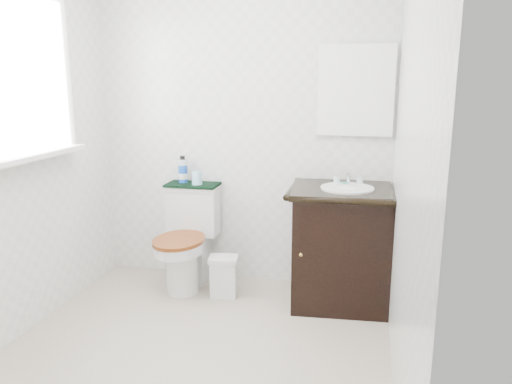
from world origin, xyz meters
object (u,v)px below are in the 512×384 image
at_px(vanity, 341,243).
at_px(cup, 197,178).
at_px(mouthwash_bottle, 183,170).
at_px(toilet, 189,243).
at_px(trash_bin, 224,276).

height_order(vanity, cup, vanity).
height_order(mouthwash_bottle, cup, mouthwash_bottle).
relative_size(toilet, trash_bin, 2.53).
xyz_separation_m(trash_bin, cup, (-0.27, 0.24, 0.66)).
distance_m(toilet, trash_bin, 0.39).
distance_m(trash_bin, mouthwash_bottle, 0.86).
height_order(toilet, cup, cup).
xyz_separation_m(vanity, trash_bin, (-0.82, -0.08, -0.28)).
height_order(vanity, trash_bin, vanity).
bearing_deg(vanity, toilet, 176.58).
height_order(vanity, mouthwash_bottle, mouthwash_bottle).
bearing_deg(vanity, cup, 171.37).
bearing_deg(trash_bin, mouthwash_bottle, 143.95).
bearing_deg(cup, toilet, -114.82).
bearing_deg(toilet, mouthwash_bottle, 120.14).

